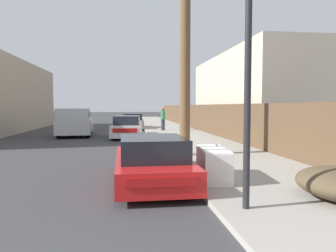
# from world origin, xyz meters

# --- Properties ---
(sidewalk_curb) EXTENTS (4.20, 63.00, 0.12)m
(sidewalk_curb) POSITION_xyz_m (5.30, 23.50, 0.06)
(sidewalk_curb) COLOR #9E998E
(sidewalk_curb) RESTS_ON ground
(discarded_fridge) EXTENTS (0.81, 1.77, 0.79)m
(discarded_fridge) POSITION_xyz_m (3.79, 6.08, 0.50)
(discarded_fridge) COLOR white
(discarded_fridge) RESTS_ON sidewalk_curb
(parked_sports_car_red) EXTENTS (1.79, 4.39, 1.19)m
(parked_sports_car_red) POSITION_xyz_m (2.28, 6.35, 0.55)
(parked_sports_car_red) COLOR red
(parked_sports_car_red) RESTS_ON ground
(car_parked_mid) EXTENTS (2.06, 4.78, 1.35)m
(car_parked_mid) POSITION_xyz_m (1.80, 18.58, 0.64)
(car_parked_mid) COLOR silver
(car_parked_mid) RESTS_ON ground
(car_parked_far) EXTENTS (1.80, 4.62, 1.33)m
(car_parked_far) POSITION_xyz_m (2.32, 26.16, 0.62)
(car_parked_far) COLOR gray
(car_parked_far) RESTS_ON ground
(pickup_truck) EXTENTS (2.34, 5.32, 1.79)m
(pickup_truck) POSITION_xyz_m (-1.54, 19.99, 0.90)
(pickup_truck) COLOR silver
(pickup_truck) RESTS_ON ground
(utility_pole) EXTENTS (1.80, 0.39, 8.48)m
(utility_pole) POSITION_xyz_m (3.83, 10.14, 4.43)
(utility_pole) COLOR brown
(utility_pole) RESTS_ON sidewalk_curb
(street_lamp) EXTENTS (0.26, 0.26, 4.45)m
(street_lamp) POSITION_xyz_m (3.73, 3.71, 2.72)
(street_lamp) COLOR #232326
(street_lamp) RESTS_ON sidewalk_curb
(wooden_fence) EXTENTS (0.08, 42.48, 1.93)m
(wooden_fence) POSITION_xyz_m (7.25, 22.67, 1.08)
(wooden_fence) COLOR brown
(wooden_fence) RESTS_ON sidewalk_curb
(building_right_house) EXTENTS (6.00, 14.21, 5.41)m
(building_right_house) POSITION_xyz_m (11.00, 19.98, 2.71)
(building_right_house) COLOR beige
(building_right_house) RESTS_ON ground
(pedestrian) EXTENTS (0.34, 0.34, 1.74)m
(pedestrian) POSITION_xyz_m (4.52, 22.76, 1.02)
(pedestrian) COLOR #282D42
(pedestrian) RESTS_ON sidewalk_curb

